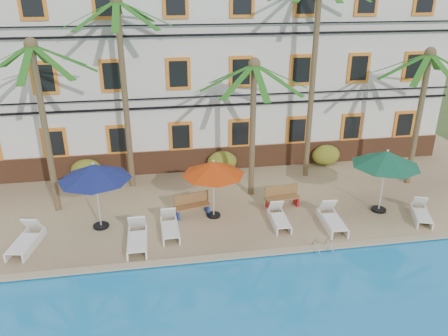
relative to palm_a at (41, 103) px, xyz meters
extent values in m
plane|color=#384C23|center=(7.04, -3.77, -4.89)|extent=(100.00, 100.00, 0.00)
cube|color=tan|center=(7.04, 1.23, -4.77)|extent=(30.00, 12.00, 0.25)
cube|color=tan|center=(7.04, -4.67, -4.61)|extent=(30.00, 0.35, 0.06)
cube|color=silver|center=(7.04, 6.23, 0.36)|extent=(25.00, 6.00, 10.00)
cube|color=brown|center=(7.04, 3.17, -4.04)|extent=(25.00, 0.12, 1.20)
cube|color=orange|center=(-0.46, 3.18, -2.74)|extent=(1.15, 0.10, 1.50)
cube|color=black|center=(-0.46, 3.13, -2.74)|extent=(0.85, 0.04, 1.20)
cube|color=orange|center=(2.54, 3.18, -2.74)|extent=(1.15, 0.10, 1.50)
cube|color=black|center=(2.54, 3.13, -2.74)|extent=(0.85, 0.04, 1.20)
cube|color=orange|center=(5.54, 3.18, -2.74)|extent=(1.15, 0.10, 1.50)
cube|color=black|center=(5.54, 3.13, -2.74)|extent=(0.85, 0.04, 1.20)
cube|color=orange|center=(8.54, 3.18, -2.74)|extent=(1.15, 0.10, 1.50)
cube|color=black|center=(8.54, 3.13, -2.74)|extent=(0.85, 0.04, 1.20)
cube|color=orange|center=(11.54, 3.18, -2.74)|extent=(1.15, 0.10, 1.50)
cube|color=black|center=(11.54, 3.13, -2.74)|extent=(0.85, 0.04, 1.20)
cube|color=orange|center=(14.54, 3.18, -2.74)|extent=(1.15, 0.10, 1.50)
cube|color=black|center=(14.54, 3.13, -2.74)|extent=(0.85, 0.04, 1.20)
cube|color=orange|center=(17.54, 3.18, -2.74)|extent=(1.15, 0.10, 1.50)
cube|color=black|center=(17.54, 3.13, -2.74)|extent=(0.85, 0.04, 1.20)
cube|color=orange|center=(-0.46, 3.18, 0.36)|extent=(1.15, 0.10, 1.50)
cube|color=black|center=(-0.46, 3.13, 0.36)|extent=(0.85, 0.04, 1.20)
cube|color=orange|center=(2.54, 3.18, 0.36)|extent=(1.15, 0.10, 1.50)
cube|color=black|center=(2.54, 3.13, 0.36)|extent=(0.85, 0.04, 1.20)
cube|color=orange|center=(5.54, 3.18, 0.36)|extent=(1.15, 0.10, 1.50)
cube|color=black|center=(5.54, 3.13, 0.36)|extent=(0.85, 0.04, 1.20)
cube|color=orange|center=(8.54, 3.18, 0.36)|extent=(1.15, 0.10, 1.50)
cube|color=black|center=(8.54, 3.13, 0.36)|extent=(0.85, 0.04, 1.20)
cube|color=orange|center=(11.54, 3.18, 0.36)|extent=(1.15, 0.10, 1.50)
cube|color=black|center=(11.54, 3.13, 0.36)|extent=(0.85, 0.04, 1.20)
cube|color=orange|center=(14.54, 3.18, 0.36)|extent=(1.15, 0.10, 1.50)
cube|color=black|center=(14.54, 3.13, 0.36)|extent=(0.85, 0.04, 1.20)
cube|color=orange|center=(17.54, 3.18, 0.36)|extent=(1.15, 0.10, 1.50)
cube|color=black|center=(17.54, 3.13, 0.36)|extent=(0.85, 0.04, 1.20)
cube|color=orange|center=(-0.46, 3.18, 3.56)|extent=(1.15, 0.10, 1.50)
cube|color=black|center=(-0.46, 3.13, 3.56)|extent=(0.85, 0.04, 1.20)
cube|color=orange|center=(2.54, 3.18, 3.56)|extent=(1.15, 0.10, 1.50)
cube|color=black|center=(2.54, 3.13, 3.56)|extent=(0.85, 0.04, 1.20)
cube|color=orange|center=(5.54, 3.18, 3.56)|extent=(1.15, 0.10, 1.50)
cube|color=black|center=(5.54, 3.13, 3.56)|extent=(0.85, 0.04, 1.20)
cube|color=orange|center=(8.54, 3.18, 3.56)|extent=(1.15, 0.10, 1.50)
cube|color=black|center=(8.54, 3.13, 3.56)|extent=(0.85, 0.04, 1.20)
cube|color=orange|center=(11.54, 3.18, 3.56)|extent=(1.15, 0.10, 1.50)
cube|color=black|center=(11.54, 3.13, 3.56)|extent=(0.85, 0.04, 1.20)
cube|color=black|center=(14.54, 3.13, 3.56)|extent=(0.85, 0.04, 1.20)
cube|color=black|center=(7.04, 3.03, -1.19)|extent=(25.00, 0.08, 0.10)
cube|color=black|center=(7.04, 3.03, -0.74)|extent=(25.00, 0.08, 0.06)
cube|color=black|center=(7.04, 3.03, 2.11)|extent=(25.00, 0.08, 0.10)
cube|color=black|center=(7.04, 3.03, 2.56)|extent=(25.00, 0.08, 0.06)
cylinder|color=brown|center=(0.00, 0.00, -1.21)|extent=(0.26, 0.26, 6.86)
sphere|color=brown|center=(0.00, 0.00, 2.22)|extent=(0.50, 0.50, 0.50)
cube|color=#1D5E16|center=(0.00, 1.13, 1.69)|extent=(0.28, 2.28, 1.09)
cube|color=#1D5E16|center=(-0.80, 0.80, 1.69)|extent=(1.81, 1.81, 1.09)
cube|color=#1D5E16|center=(-1.13, 0.00, 1.69)|extent=(2.28, 0.28, 1.09)
cube|color=#1D5E16|center=(-0.80, -0.80, 1.69)|extent=(1.81, 1.81, 1.09)
cube|color=#1D5E16|center=(0.00, -1.13, 1.69)|extent=(0.28, 2.28, 1.09)
cube|color=#1D5E16|center=(0.80, -0.80, 1.69)|extent=(1.81, 1.81, 1.09)
cube|color=#1D5E16|center=(1.13, 0.00, 1.69)|extent=(2.28, 0.28, 1.09)
cube|color=#1D5E16|center=(0.80, 0.80, 1.69)|extent=(1.81, 1.81, 1.09)
cylinder|color=brown|center=(3.08, 1.89, -0.49)|extent=(0.26, 0.26, 8.29)
sphere|color=brown|center=(3.08, 1.89, 3.65)|extent=(0.50, 0.50, 0.50)
cube|color=#1D5E16|center=(3.08, 3.02, 3.12)|extent=(0.28, 2.28, 1.09)
cube|color=#1D5E16|center=(2.28, 2.69, 3.12)|extent=(1.81, 1.81, 1.09)
cube|color=#1D5E16|center=(1.95, 1.89, 3.12)|extent=(2.28, 0.28, 1.09)
cube|color=#1D5E16|center=(2.28, 1.09, 3.12)|extent=(1.81, 1.81, 1.09)
cube|color=#1D5E16|center=(3.08, 0.76, 3.12)|extent=(0.28, 2.28, 1.09)
cube|color=#1D5E16|center=(3.88, 1.09, 3.12)|extent=(1.81, 1.81, 1.09)
cube|color=#1D5E16|center=(4.21, 1.89, 3.12)|extent=(2.28, 0.28, 1.09)
cube|color=#1D5E16|center=(3.88, 2.69, 3.12)|extent=(1.81, 1.81, 1.09)
cylinder|color=brown|center=(8.46, 0.13, -1.69)|extent=(0.26, 0.26, 5.90)
sphere|color=brown|center=(8.46, 0.13, 1.26)|extent=(0.50, 0.50, 0.50)
cube|color=#1D5E16|center=(8.46, 1.26, 0.73)|extent=(0.28, 2.28, 1.09)
cube|color=#1D5E16|center=(7.66, 0.93, 0.73)|extent=(1.81, 1.81, 1.09)
cube|color=#1D5E16|center=(7.33, 0.13, 0.73)|extent=(2.28, 0.28, 1.09)
cube|color=#1D5E16|center=(7.66, -0.67, 0.73)|extent=(1.81, 1.81, 1.09)
cube|color=#1D5E16|center=(8.46, -1.01, 0.73)|extent=(0.28, 2.28, 1.09)
cube|color=#1D5E16|center=(9.26, -0.67, 0.73)|extent=(1.81, 1.81, 1.09)
cube|color=#1D5E16|center=(9.59, 0.13, 0.73)|extent=(2.28, 0.28, 1.09)
cube|color=#1D5E16|center=(9.26, 0.93, 0.73)|extent=(1.81, 1.81, 1.09)
cylinder|color=brown|center=(11.62, 1.73, 0.00)|extent=(0.26, 0.26, 9.28)
cylinder|color=brown|center=(16.20, 0.05, -1.56)|extent=(0.26, 0.26, 6.16)
sphere|color=brown|center=(16.20, 0.05, 1.52)|extent=(0.50, 0.50, 0.50)
cube|color=#1D5E16|center=(16.20, 1.18, 0.99)|extent=(0.28, 2.28, 1.09)
cube|color=#1D5E16|center=(15.40, 0.85, 0.99)|extent=(1.81, 1.81, 1.09)
cube|color=#1D5E16|center=(15.07, 0.05, 0.99)|extent=(2.28, 0.28, 1.09)
cube|color=#1D5E16|center=(15.40, -0.75, 0.99)|extent=(1.81, 1.81, 1.09)
cube|color=#1D5E16|center=(16.20, -1.08, 0.99)|extent=(0.28, 2.28, 1.09)
cube|color=#1D5E16|center=(17.00, 0.85, 0.99)|extent=(1.81, 1.81, 1.09)
ellipsoid|color=#2A5618|center=(0.89, 2.83, -4.09)|extent=(1.50, 0.90, 1.10)
ellipsoid|color=#2A5618|center=(7.55, 2.83, -4.09)|extent=(1.50, 0.90, 1.10)
ellipsoid|color=#2A5618|center=(13.11, 2.83, -4.09)|extent=(1.50, 0.90, 1.10)
cylinder|color=black|center=(1.94, -1.79, -4.60)|extent=(0.62, 0.62, 0.09)
cylinder|color=silver|center=(1.94, -1.79, -3.31)|extent=(0.06, 0.06, 2.66)
cone|color=navy|center=(1.94, -1.79, -2.26)|extent=(2.77, 2.77, 0.61)
sphere|color=silver|center=(1.94, -1.79, -1.92)|extent=(0.10, 0.10, 0.10)
cylinder|color=black|center=(6.47, -1.67, -4.60)|extent=(0.56, 0.56, 0.08)
cylinder|color=silver|center=(6.47, -1.67, -3.43)|extent=(0.06, 0.06, 2.42)
cone|color=#B83409|center=(6.47, -1.67, -2.47)|extent=(2.52, 2.52, 0.55)
sphere|color=silver|center=(6.47, -1.67, -2.17)|extent=(0.10, 0.10, 0.10)
cylinder|color=black|center=(13.46, -2.36, -4.60)|extent=(0.62, 0.62, 0.09)
cylinder|color=silver|center=(13.46, -2.36, -3.31)|extent=(0.06, 0.06, 2.67)
cone|color=#114E36|center=(13.46, -2.36, -2.25)|extent=(2.78, 2.78, 0.61)
sphere|color=silver|center=(13.46, -2.36, -1.92)|extent=(0.10, 0.10, 0.10)
cube|color=white|center=(-0.67, -3.11, -4.30)|extent=(0.89, 1.47, 0.06)
cube|color=white|center=(-0.49, -2.18, -4.06)|extent=(0.72, 0.62, 0.68)
cube|color=white|center=(-0.93, -2.79, -4.48)|extent=(0.44, 1.92, 0.32)
cube|color=white|center=(-0.31, -2.91, -4.48)|extent=(0.44, 1.92, 0.32)
cube|color=white|center=(3.39, -3.67, -4.30)|extent=(0.65, 1.41, 0.06)
cube|color=white|center=(3.39, -2.70, -4.05)|extent=(0.65, 0.52, 0.70)
cube|color=white|center=(3.06, -3.39, -4.48)|extent=(0.08, 2.00, 0.32)
cube|color=white|center=(3.71, -3.40, -4.48)|extent=(0.08, 2.00, 0.32)
cube|color=white|center=(4.61, -2.97, -4.33)|extent=(0.62, 1.30, 0.06)
cube|color=white|center=(4.59, -2.08, -4.10)|extent=(0.60, 0.49, 0.64)
cube|color=white|center=(4.31, -2.73, -4.49)|extent=(0.11, 1.82, 0.30)
cube|color=white|center=(4.90, -2.72, -4.49)|extent=(0.11, 1.82, 0.30)
cube|color=white|center=(8.95, -2.98, -4.34)|extent=(0.60, 1.23, 0.06)
cube|color=white|center=(8.98, -2.14, -4.13)|extent=(0.58, 0.47, 0.61)
cube|color=white|center=(8.68, -2.74, -4.50)|extent=(0.12, 1.73, 0.28)
cube|color=white|center=(9.24, -2.76, -4.50)|extent=(0.12, 1.73, 0.28)
cube|color=white|center=(10.98, -3.51, -4.31)|extent=(0.71, 1.40, 0.06)
cube|color=white|center=(11.03, -2.57, -4.06)|extent=(0.66, 0.54, 0.68)
cube|color=white|center=(10.68, -3.23, -4.48)|extent=(0.18, 1.94, 0.31)
cube|color=white|center=(11.31, -3.27, -4.48)|extent=(0.18, 1.94, 0.31)
cube|color=white|center=(14.72, -3.54, -4.35)|extent=(0.95, 1.32, 0.06)
cube|color=white|center=(15.01, -2.77, -4.13)|extent=(0.68, 0.61, 0.60)
cube|color=white|center=(14.54, -3.23, -4.50)|extent=(0.67, 1.61, 0.28)
cube|color=white|center=(15.06, -3.43, -4.50)|extent=(0.67, 1.61, 0.28)
cube|color=olive|center=(5.60, -1.47, -4.21)|extent=(1.56, 0.79, 0.06)
cube|color=olive|center=(5.55, -1.25, -3.94)|extent=(1.47, 0.41, 0.45)
cube|color=navy|center=(4.97, -1.62, -4.44)|extent=(0.18, 0.46, 0.40)
cube|color=navy|center=(6.24, -1.32, -4.44)|extent=(0.18, 0.46, 0.40)
cube|color=olive|center=(9.50, -1.36, -4.21)|extent=(1.54, 0.62, 0.06)
cube|color=olive|center=(9.48, -1.14, -3.94)|extent=(1.50, 0.23, 0.45)
cube|color=#AC131E|center=(8.86, -1.43, -4.44)|extent=(0.13, 0.46, 0.40)
cube|color=#AC131E|center=(10.15, -1.28, -4.44)|extent=(0.13, 0.46, 0.40)
torus|color=silver|center=(9.77, -4.77, -4.64)|extent=(0.04, 0.74, 0.74)
torus|color=silver|center=(10.27, -4.77, -4.64)|extent=(0.04, 0.74, 0.74)
camera|label=1|loc=(4.27, -17.42, 4.30)|focal=35.00mm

